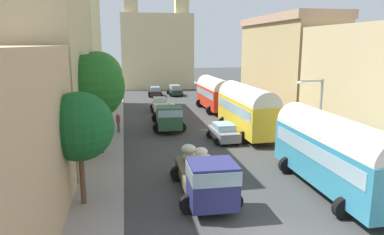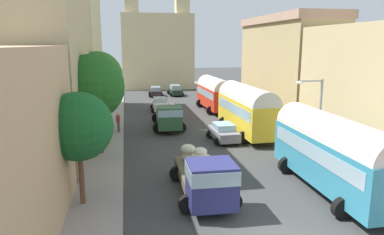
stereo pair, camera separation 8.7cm
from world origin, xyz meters
TOP-DOWN VIEW (x-y plane):
  - ground_plane at (0.00, 27.00)m, footprint 154.00×154.00m
  - sidewalk_left at (-7.25, 27.00)m, footprint 2.50×70.00m
  - sidewalk_right at (7.25, 27.00)m, footprint 2.50×70.00m
  - building_left_1 at (-10.76, 15.83)m, footprint 4.98×13.72m
  - building_left_2 at (-10.51, 30.25)m, footprint 4.43×14.48m
  - building_right_1 at (11.24, 10.92)m, footprint 5.48×10.76m
  - building_right_2 at (10.94, 24.17)m, footprint 5.37×14.85m
  - distant_church at (0.00, 53.26)m, footprint 12.18×7.85m
  - parked_bus_0 at (4.82, 5.20)m, footprint 3.28×9.49m
  - parked_bus_1 at (4.45, 17.76)m, footprint 3.38×9.30m
  - parked_bus_2 at (4.50, 29.20)m, footprint 3.35×8.13m
  - cargo_truck_0 at (-1.95, 5.23)m, footprint 3.12×6.82m
  - cargo_truck_1 at (-1.92, 20.80)m, footprint 3.20×7.40m
  - car_0 at (-1.80, 30.04)m, footprint 2.29×4.06m
  - car_1 at (-1.30, 42.15)m, footprint 2.24×4.12m
  - car_2 at (1.95, 15.94)m, footprint 2.34×3.76m
  - car_3 at (1.73, 42.59)m, footprint 2.24×4.31m
  - pedestrian_0 at (-7.49, 14.02)m, footprint 0.46×0.46m
  - pedestrian_1 at (-6.41, 20.07)m, footprint 0.43×0.43m
  - streetlamp_near at (6.22, 9.52)m, footprint 1.83×0.28m
  - roadside_tree_0 at (-7.90, 5.80)m, footprint 3.25×3.25m
  - roadside_tree_1 at (-7.90, 13.46)m, footprint 4.37×4.37m
  - roadside_tree_2 at (-7.90, 20.03)m, footprint 4.04×4.04m

SIDE VIEW (x-z plane):
  - ground_plane at x=0.00m, z-range 0.00..0.00m
  - sidewalk_left at x=-7.25m, z-range 0.00..0.14m
  - sidewalk_right at x=7.25m, z-range 0.00..0.14m
  - car_1 at x=-1.30m, z-range 0.01..1.45m
  - car_2 at x=1.95m, z-range 0.01..1.47m
  - car_3 at x=1.73m, z-range 0.00..1.58m
  - car_0 at x=-1.80m, z-range 0.01..1.60m
  - pedestrian_0 at x=-7.49m, z-range 0.13..1.95m
  - pedestrian_1 at x=-6.41m, z-range 0.13..1.96m
  - cargo_truck_1 at x=-1.92m, z-range 0.05..2.43m
  - cargo_truck_0 at x=-1.95m, z-range 0.06..2.52m
  - parked_bus_2 at x=4.50m, z-range 0.20..4.09m
  - parked_bus_0 at x=4.82m, z-range 0.23..4.32m
  - parked_bus_1 at x=4.45m, z-range 0.23..4.49m
  - streetlamp_near at x=6.22m, z-range 0.62..6.16m
  - roadside_tree_0 at x=-7.90m, z-range 1.15..6.73m
  - building_right_1 at x=11.24m, z-range 0.00..9.00m
  - roadside_tree_1 at x=-7.90m, z-range 1.35..8.43m
  - roadside_tree_2 at x=-7.90m, z-range 1.52..8.65m
  - building_right_2 at x=10.94m, z-range 0.04..10.55m
  - building_left_1 at x=-10.76m, z-range 0.03..13.61m
  - distant_church at x=0.00m, z-range -3.33..17.31m
  - building_left_2 at x=-10.51m, z-range 0.04..14.04m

